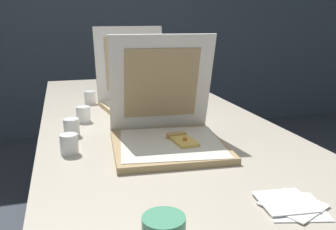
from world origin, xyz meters
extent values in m
cube|color=#4C5660|center=(0.00, 2.95, 1.30)|extent=(10.00, 0.10, 2.60)
cube|color=#BCB29E|center=(0.00, 0.64, 0.73)|extent=(0.94, 2.32, 0.03)
cylinder|color=gray|center=(-0.40, 1.73, 0.36)|extent=(0.04, 0.04, 0.72)
cylinder|color=gray|center=(0.40, 1.73, 0.36)|extent=(0.04, 0.04, 0.72)
cube|color=tan|center=(-0.04, 0.25, 0.76)|extent=(0.40, 0.40, 0.02)
cube|color=silver|center=(-0.03, 0.25, 0.77)|extent=(0.38, 0.38, 0.00)
cube|color=white|center=(-0.03, 0.38, 0.95)|extent=(0.38, 0.14, 0.35)
cube|color=tan|center=(-0.03, 0.38, 0.95)|extent=(0.27, 0.10, 0.25)
cube|color=#EAC156|center=(0.01, 0.24, 0.78)|extent=(0.07, 0.12, 0.01)
cube|color=tan|center=(0.00, 0.29, 0.78)|extent=(0.07, 0.03, 0.02)
sphere|color=orange|center=(0.01, 0.23, 0.79)|extent=(0.02, 0.02, 0.02)
cube|color=tan|center=(0.01, 0.81, 0.76)|extent=(0.42, 0.42, 0.02)
cube|color=silver|center=(0.00, 0.81, 0.77)|extent=(0.37, 0.37, 0.00)
cube|color=white|center=(-0.02, 1.01, 0.95)|extent=(0.37, 0.10, 0.37)
cube|color=tan|center=(-0.02, 1.00, 0.95)|extent=(0.27, 0.07, 0.26)
cube|color=#E0B266|center=(0.02, 0.81, 0.78)|extent=(0.08, 0.12, 0.01)
cube|color=tan|center=(0.03, 0.86, 0.78)|extent=(0.06, 0.04, 0.02)
sphere|color=#2D6628|center=(0.01, 0.79, 0.79)|extent=(0.02, 0.02, 0.02)
cylinder|color=white|center=(-0.29, 0.68, 0.78)|extent=(0.06, 0.06, 0.07)
cylinder|color=white|center=(-0.36, 0.30, 0.78)|extent=(0.06, 0.06, 0.07)
cylinder|color=white|center=(-0.24, 1.01, 0.78)|extent=(0.06, 0.06, 0.07)
cylinder|color=white|center=(-0.35, 0.49, 0.78)|extent=(0.06, 0.06, 0.07)
cube|color=white|center=(0.13, -0.21, 0.75)|extent=(0.16, 0.16, 0.00)
cube|color=white|center=(0.13, -0.20, 0.75)|extent=(0.16, 0.16, 0.00)
cube|color=white|center=(0.12, -0.19, 0.76)|extent=(0.13, 0.13, 0.00)
camera|label=1|loc=(-0.36, -0.86, 1.17)|focal=38.90mm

